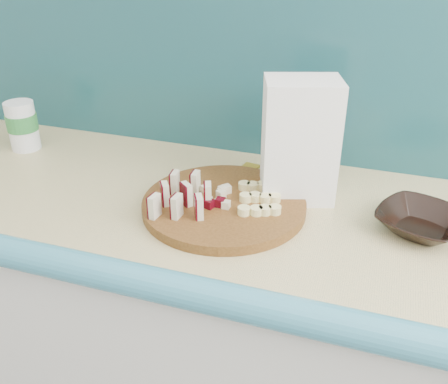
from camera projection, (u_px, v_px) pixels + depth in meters
name	position (u px, v px, depth m)	size (l,w,h in m)	color
kitchen_counter	(204.00, 349.00, 1.32)	(2.20, 0.63, 0.91)	white
backsplash	(240.00, 56.00, 1.23)	(2.20, 0.02, 0.50)	teal
cutting_board	(224.00, 205.00, 1.06)	(0.35, 0.35, 0.02)	#47280F
apple_wedges	(182.00, 195.00, 1.03)	(0.11, 0.15, 0.05)	beige
apple_chunks	(214.00, 197.00, 1.05)	(0.05, 0.06, 0.02)	#F3E9C2
banana_slices	(259.00, 197.00, 1.05)	(0.12, 0.14, 0.02)	#FBEE99
brown_bowl	(421.00, 222.00, 0.98)	(0.17, 0.17, 0.04)	black
flour_bag	(300.00, 141.00, 1.06)	(0.15, 0.11, 0.27)	white
canister	(22.00, 125.00, 1.32)	(0.08, 0.08, 0.13)	white
banana_peel	(233.00, 181.00, 1.17)	(0.24, 0.21, 0.01)	gold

